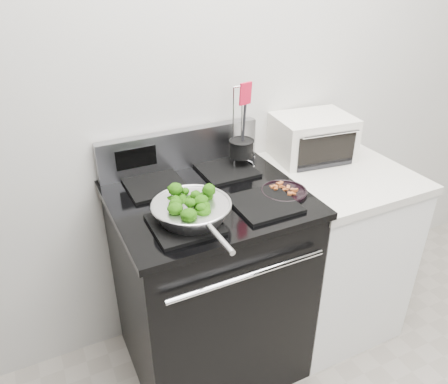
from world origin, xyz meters
TOP-DOWN VIEW (x-y plane):
  - back_wall at (0.00, 1.75)m, footprint 4.00×0.02m
  - gas_range at (-0.30, 1.41)m, footprint 0.79×0.69m
  - counter at (0.39, 1.41)m, footprint 0.62×0.68m
  - skillet at (-0.43, 1.26)m, footprint 0.30×0.47m
  - broccoli_pile at (-0.43, 1.26)m, footprint 0.23×0.23m
  - bacon_plate at (-0.01, 1.29)m, footprint 0.19×0.19m
  - utensil_holder at (-0.05, 1.59)m, footprint 0.13×0.13m
  - toaster_oven at (0.35, 1.59)m, footprint 0.40×0.32m

SIDE VIEW (x-z plane):
  - counter at x=0.39m, z-range 0.00..0.92m
  - gas_range at x=-0.30m, z-range -0.08..1.05m
  - bacon_plate at x=-0.01m, z-range 0.95..0.99m
  - skillet at x=-0.43m, z-range 0.97..1.03m
  - broccoli_pile at x=-0.43m, z-range 0.98..1.06m
  - utensil_holder at x=-0.05m, z-range 0.82..1.22m
  - toaster_oven at x=0.35m, z-range 0.92..1.13m
  - back_wall at x=0.00m, z-range 0.00..2.70m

